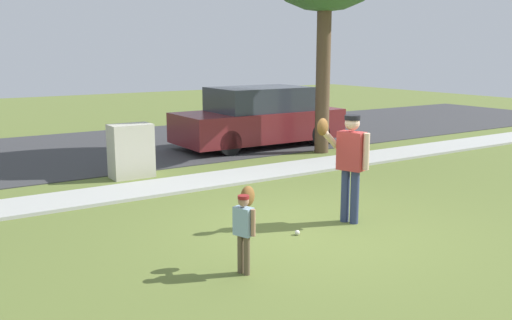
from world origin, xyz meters
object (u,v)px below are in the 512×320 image
at_px(parked_suv_maroon, 259,118).
at_px(utility_cabinet, 131,151).
at_px(person_child, 245,218).
at_px(person_adult, 349,157).
at_px(baseball, 297,233).

bearing_deg(parked_suv_maroon, utility_cabinet, 22.14).
distance_m(person_child, parked_suv_maroon, 9.07).
bearing_deg(parked_suv_maroon, person_child, 55.55).
distance_m(person_child, utility_cabinet, 5.74).
xyz_separation_m(person_adult, utility_cabinet, (-1.64, 4.90, -0.49)).
distance_m(person_adult, person_child, 2.53).
relative_size(person_adult, person_child, 1.65).
relative_size(person_child, utility_cabinet, 0.90).
relative_size(person_adult, baseball, 22.74).
bearing_deg(person_child, baseball, 9.46).
relative_size(person_adult, parked_suv_maroon, 0.36).
distance_m(baseball, utility_cabinet, 5.02).
bearing_deg(person_child, person_adult, -0.52).
xyz_separation_m(person_adult, parked_suv_maroon, (2.76, 6.69, -0.26)).
height_order(person_adult, parked_suv_maroon, person_adult).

